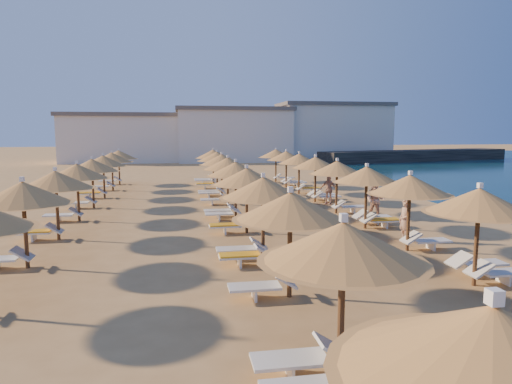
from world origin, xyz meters
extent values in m
plane|color=tan|center=(0.00, 0.00, 0.00)|extent=(220.00, 220.00, 0.00)
cube|color=black|center=(27.98, 41.82, 0.75)|extent=(30.05, 11.32, 1.50)
cube|color=silver|center=(-12.24, 46.80, 3.00)|extent=(15.00, 8.00, 6.00)
cube|color=#59514C|center=(-12.24, 46.80, 6.25)|extent=(15.60, 8.48, 0.50)
cube|color=silver|center=(2.74, 45.53, 3.40)|extent=(15.00, 8.00, 6.80)
cube|color=#59514C|center=(2.74, 45.53, 7.05)|extent=(15.60, 8.48, 0.50)
cube|color=silver|center=(17.36, 46.68, 3.80)|extent=(15.00, 8.00, 7.60)
cube|color=#59514C|center=(17.36, 46.68, 7.85)|extent=(15.60, 8.48, 0.50)
cylinder|color=brown|center=(3.18, -6.28, 1.13)|extent=(0.12, 0.12, 2.25)
cone|color=#A77030|center=(3.18, -6.28, 2.34)|extent=(2.71, 2.71, 0.68)
cone|color=#A77030|center=(3.18, -6.28, 2.06)|extent=(2.92, 2.92, 0.12)
cube|color=white|center=(3.18, -6.28, 2.75)|extent=(0.12, 0.12, 0.14)
cylinder|color=brown|center=(3.18, -2.57, 1.13)|extent=(0.12, 0.12, 2.25)
cone|color=#A77030|center=(3.18, -2.57, 2.34)|extent=(2.71, 2.71, 0.68)
cone|color=#A77030|center=(3.18, -2.57, 2.06)|extent=(2.92, 2.92, 0.12)
cube|color=white|center=(3.18, -2.57, 2.75)|extent=(0.12, 0.12, 0.14)
cylinder|color=brown|center=(3.18, 1.14, 1.13)|extent=(0.12, 0.12, 2.25)
cone|color=#A77030|center=(3.18, 1.14, 2.34)|extent=(2.71, 2.71, 0.68)
cone|color=#A77030|center=(3.18, 1.14, 2.06)|extent=(2.92, 2.92, 0.12)
cube|color=white|center=(3.18, 1.14, 2.75)|extent=(0.12, 0.12, 0.14)
cylinder|color=brown|center=(3.18, 4.84, 1.13)|extent=(0.12, 0.12, 2.25)
cone|color=#A77030|center=(3.18, 4.84, 2.34)|extent=(2.71, 2.71, 0.68)
cone|color=#A77030|center=(3.18, 4.84, 2.06)|extent=(2.92, 2.92, 0.12)
cube|color=white|center=(3.18, 4.84, 2.75)|extent=(0.12, 0.12, 0.14)
cylinder|color=brown|center=(3.18, 8.55, 1.13)|extent=(0.12, 0.12, 2.25)
cone|color=#A77030|center=(3.18, 8.55, 2.34)|extent=(2.71, 2.71, 0.68)
cone|color=#A77030|center=(3.18, 8.55, 2.06)|extent=(2.92, 2.92, 0.12)
cube|color=white|center=(3.18, 8.55, 2.75)|extent=(0.12, 0.12, 0.14)
cylinder|color=brown|center=(3.18, 12.25, 1.13)|extent=(0.12, 0.12, 2.25)
cone|color=#A77030|center=(3.18, 12.25, 2.34)|extent=(2.71, 2.71, 0.68)
cone|color=#A77030|center=(3.18, 12.25, 2.06)|extent=(2.92, 2.92, 0.12)
cube|color=white|center=(3.18, 12.25, 2.75)|extent=(0.12, 0.12, 0.14)
cylinder|color=brown|center=(3.18, 15.96, 1.13)|extent=(0.12, 0.12, 2.25)
cone|color=#A77030|center=(3.18, 15.96, 2.34)|extent=(2.71, 2.71, 0.68)
cone|color=#A77030|center=(3.18, 15.96, 2.06)|extent=(2.92, 2.92, 0.12)
cube|color=white|center=(3.18, 15.96, 2.75)|extent=(0.12, 0.12, 0.14)
cylinder|color=brown|center=(3.18, 19.67, 1.13)|extent=(0.12, 0.12, 2.25)
cone|color=#A77030|center=(3.18, 19.67, 2.34)|extent=(2.71, 2.71, 0.68)
cone|color=#A77030|center=(3.18, 19.67, 2.06)|extent=(2.92, 2.92, 0.12)
cube|color=white|center=(3.18, 19.67, 2.75)|extent=(0.12, 0.12, 0.14)
cone|color=#A77030|center=(-1.98, -13.69, 2.34)|extent=(2.71, 2.71, 0.68)
cone|color=#A77030|center=(-1.98, -13.69, 2.06)|extent=(2.92, 2.92, 0.12)
cube|color=white|center=(-1.98, -13.69, 2.75)|extent=(0.12, 0.12, 0.14)
cylinder|color=brown|center=(-1.98, -9.98, 1.13)|extent=(0.12, 0.12, 2.25)
cone|color=#A77030|center=(-1.98, -9.98, 2.34)|extent=(2.71, 2.71, 0.68)
cone|color=#A77030|center=(-1.98, -9.98, 2.06)|extent=(2.92, 2.92, 0.12)
cube|color=white|center=(-1.98, -9.98, 2.75)|extent=(0.12, 0.12, 0.14)
cylinder|color=brown|center=(-1.98, -6.28, 1.13)|extent=(0.12, 0.12, 2.25)
cone|color=#A77030|center=(-1.98, -6.28, 2.34)|extent=(2.71, 2.71, 0.68)
cone|color=#A77030|center=(-1.98, -6.28, 2.06)|extent=(2.92, 2.92, 0.12)
cube|color=white|center=(-1.98, -6.28, 2.75)|extent=(0.12, 0.12, 0.14)
cylinder|color=brown|center=(-1.98, -2.57, 1.13)|extent=(0.12, 0.12, 2.25)
cone|color=#A77030|center=(-1.98, -2.57, 2.34)|extent=(2.71, 2.71, 0.68)
cone|color=#A77030|center=(-1.98, -2.57, 2.06)|extent=(2.92, 2.92, 0.12)
cube|color=white|center=(-1.98, -2.57, 2.75)|extent=(0.12, 0.12, 0.14)
cylinder|color=brown|center=(-1.98, 1.14, 1.13)|extent=(0.12, 0.12, 2.25)
cone|color=#A77030|center=(-1.98, 1.14, 2.34)|extent=(2.71, 2.71, 0.68)
cone|color=#A77030|center=(-1.98, 1.14, 2.06)|extent=(2.92, 2.92, 0.12)
cube|color=white|center=(-1.98, 1.14, 2.75)|extent=(0.12, 0.12, 0.14)
cylinder|color=brown|center=(-1.98, 4.84, 1.13)|extent=(0.12, 0.12, 2.25)
cone|color=#A77030|center=(-1.98, 4.84, 2.34)|extent=(2.71, 2.71, 0.68)
cone|color=#A77030|center=(-1.98, 4.84, 2.06)|extent=(2.92, 2.92, 0.12)
cube|color=white|center=(-1.98, 4.84, 2.75)|extent=(0.12, 0.12, 0.14)
cylinder|color=brown|center=(-1.98, 8.55, 1.13)|extent=(0.12, 0.12, 2.25)
cone|color=#A77030|center=(-1.98, 8.55, 2.34)|extent=(2.71, 2.71, 0.68)
cone|color=#A77030|center=(-1.98, 8.55, 2.06)|extent=(2.92, 2.92, 0.12)
cube|color=white|center=(-1.98, 8.55, 2.75)|extent=(0.12, 0.12, 0.14)
cylinder|color=brown|center=(-1.98, 12.25, 1.13)|extent=(0.12, 0.12, 2.25)
cone|color=#A77030|center=(-1.98, 12.25, 2.34)|extent=(2.71, 2.71, 0.68)
cone|color=#A77030|center=(-1.98, 12.25, 2.06)|extent=(2.92, 2.92, 0.12)
cube|color=white|center=(-1.98, 12.25, 2.75)|extent=(0.12, 0.12, 0.14)
cylinder|color=brown|center=(-1.98, 15.96, 1.13)|extent=(0.12, 0.12, 2.25)
cone|color=#A77030|center=(-1.98, 15.96, 2.34)|extent=(2.71, 2.71, 0.68)
cone|color=#A77030|center=(-1.98, 15.96, 2.06)|extent=(2.92, 2.92, 0.12)
cube|color=white|center=(-1.98, 15.96, 2.75)|extent=(0.12, 0.12, 0.14)
cylinder|color=brown|center=(-1.98, 19.67, 1.13)|extent=(0.12, 0.12, 2.25)
cone|color=#A77030|center=(-1.98, 19.67, 2.34)|extent=(2.71, 2.71, 0.68)
cone|color=#A77030|center=(-1.98, 19.67, 2.06)|extent=(2.92, 2.92, 0.12)
cube|color=white|center=(-1.98, 19.67, 2.75)|extent=(0.12, 0.12, 0.14)
cylinder|color=brown|center=(-9.32, -2.57, 1.13)|extent=(0.12, 0.12, 2.25)
cone|color=#A77030|center=(-9.32, -2.57, 2.34)|extent=(2.71, 2.71, 0.68)
cone|color=#A77030|center=(-9.32, -2.57, 2.06)|extent=(2.92, 2.92, 0.12)
cube|color=white|center=(-9.32, -2.57, 2.75)|extent=(0.12, 0.12, 0.14)
cylinder|color=brown|center=(-9.32, 1.14, 1.13)|extent=(0.12, 0.12, 2.25)
cone|color=#A77030|center=(-9.32, 1.14, 2.34)|extent=(2.71, 2.71, 0.68)
cone|color=#A77030|center=(-9.32, 1.14, 2.06)|extent=(2.92, 2.92, 0.12)
cube|color=white|center=(-9.32, 1.14, 2.75)|extent=(0.12, 0.12, 0.14)
cylinder|color=brown|center=(-9.32, 4.84, 1.13)|extent=(0.12, 0.12, 2.25)
cone|color=#A77030|center=(-9.32, 4.84, 2.34)|extent=(2.71, 2.71, 0.68)
cone|color=#A77030|center=(-9.32, 4.84, 2.06)|extent=(2.92, 2.92, 0.12)
cube|color=white|center=(-9.32, 4.84, 2.75)|extent=(0.12, 0.12, 0.14)
cylinder|color=brown|center=(-9.32, 8.55, 1.13)|extent=(0.12, 0.12, 2.25)
cone|color=#A77030|center=(-9.32, 8.55, 2.34)|extent=(2.71, 2.71, 0.68)
cone|color=#A77030|center=(-9.32, 8.55, 2.06)|extent=(2.92, 2.92, 0.12)
cube|color=white|center=(-9.32, 8.55, 2.75)|extent=(0.12, 0.12, 0.14)
cylinder|color=brown|center=(-9.32, 12.25, 1.13)|extent=(0.12, 0.12, 2.25)
cone|color=#A77030|center=(-9.32, 12.25, 2.34)|extent=(2.71, 2.71, 0.68)
cone|color=#A77030|center=(-9.32, 12.25, 2.06)|extent=(2.92, 2.92, 0.12)
cube|color=white|center=(-9.32, 12.25, 2.75)|extent=(0.12, 0.12, 0.14)
cylinder|color=brown|center=(-9.32, 15.96, 1.13)|extent=(0.12, 0.12, 2.25)
cone|color=#A77030|center=(-9.32, 15.96, 2.34)|extent=(2.71, 2.71, 0.68)
cone|color=#A77030|center=(-9.32, 15.96, 2.06)|extent=(2.92, 2.92, 0.12)
cube|color=white|center=(-9.32, 15.96, 2.75)|extent=(0.12, 0.12, 0.14)
cylinder|color=brown|center=(-9.32, 19.67, 1.13)|extent=(0.12, 0.12, 2.25)
cone|color=#A77030|center=(-9.32, 19.67, 2.34)|extent=(2.71, 2.71, 0.68)
cone|color=#A77030|center=(-9.32, 19.67, 2.06)|extent=(2.92, 2.92, 0.12)
cube|color=white|center=(-9.32, 19.67, 2.75)|extent=(0.12, 0.12, 0.14)
cube|color=white|center=(-2.88, -9.98, 0.32)|extent=(1.31, 0.62, 0.06)
cube|color=white|center=(-2.88, -9.98, 0.16)|extent=(0.06, 0.56, 0.32)
cube|color=white|center=(-2.11, -9.98, 0.46)|extent=(0.58, 0.62, 0.40)
cube|color=white|center=(-2.11, -10.88, 0.46)|extent=(0.58, 0.62, 0.40)
cube|color=white|center=(4.08, -6.28, 0.32)|extent=(1.31, 0.62, 0.06)
cube|color=white|center=(4.08, -6.28, 0.16)|extent=(0.06, 0.56, 0.32)
cube|color=white|center=(3.31, -6.28, 0.46)|extent=(0.58, 0.62, 0.40)
cube|color=white|center=(4.08, -5.38, 0.32)|extent=(1.31, 0.62, 0.06)
cube|color=white|center=(4.08, -5.38, 0.16)|extent=(0.06, 0.56, 0.32)
cube|color=white|center=(3.31, -5.38, 0.46)|extent=(0.58, 0.62, 0.40)
cube|color=white|center=(-2.88, -6.28, 0.32)|extent=(1.31, 0.62, 0.06)
cube|color=white|center=(-2.88, -6.28, 0.16)|extent=(0.06, 0.56, 0.32)
cube|color=white|center=(-2.11, -6.28, 0.46)|extent=(0.58, 0.62, 0.40)
cube|color=white|center=(4.08, -2.57, 0.32)|extent=(1.31, 0.62, 0.06)
cube|color=white|center=(4.08, -2.57, 0.16)|extent=(0.06, 0.56, 0.32)
cube|color=white|center=(3.31, -2.57, 0.46)|extent=(0.58, 0.62, 0.40)
cube|color=white|center=(-2.88, -2.57, 0.32)|extent=(1.31, 0.62, 0.06)
cube|color=white|center=(-2.88, -2.57, 0.16)|extent=(0.06, 0.56, 0.32)
cube|color=white|center=(-2.11, -2.57, 0.46)|extent=(0.58, 0.62, 0.40)
cube|color=white|center=(-2.88, -3.47, 0.32)|extent=(1.31, 0.62, 0.06)
cube|color=white|center=(-2.88, -3.47, 0.16)|extent=(0.06, 0.56, 0.32)
cube|color=white|center=(-2.11, -3.47, 0.46)|extent=(0.58, 0.62, 0.40)
cube|color=#F9AB1A|center=(-2.88, -3.47, 0.38)|extent=(1.25, 0.57, 0.05)
cube|color=white|center=(4.08, 1.14, 0.32)|extent=(1.31, 0.62, 0.06)
cube|color=white|center=(4.08, 1.14, 0.16)|extent=(0.06, 0.56, 0.32)
cube|color=white|center=(3.31, 1.14, 0.46)|extent=(0.58, 0.62, 0.40)
cube|color=#F9AB1A|center=(4.08, 1.14, 0.38)|extent=(1.25, 0.57, 0.05)
cube|color=white|center=(4.08, 2.04, 0.32)|extent=(1.31, 0.62, 0.06)
cube|color=white|center=(4.08, 2.04, 0.16)|extent=(0.06, 0.56, 0.32)
cube|color=white|center=(3.31, 2.04, 0.46)|extent=(0.58, 0.62, 0.40)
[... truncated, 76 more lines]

